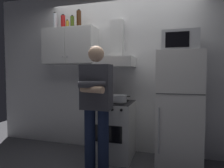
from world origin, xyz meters
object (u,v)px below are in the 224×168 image
person_standing (96,105)px  bottle_olive_oil (72,22)px  range_hood (116,54)px  bottle_soda_red (63,22)px  refrigerator (179,109)px  cooking_pot (120,99)px  bottle_vodka_clear (55,21)px  bottle_spice_jar (67,25)px  bottle_rum_dark (79,19)px  upper_cabinet (70,47)px  microwave (180,41)px  stove_oven (113,129)px

person_standing → bottle_olive_oil: size_ratio=7.42×
range_hood → bottle_soda_red: bearing=179.8°
refrigerator → cooking_pot: refrigerator is taller
range_hood → refrigerator: range_hood is taller
range_hood → bottle_vodka_clear: bearing=-179.4°
bottle_spice_jar → bottle_rum_dark: bearing=-9.8°
upper_cabinet → bottle_spice_jar: size_ratio=5.88×
refrigerator → person_standing: bearing=-148.8°
microwave → cooking_pot: microwave is taller
microwave → bottle_olive_oil: 1.77m
stove_oven → refrigerator: refrigerator is taller
bottle_vodka_clear → range_hood: bearing=0.6°
person_standing → bottle_rum_dark: bearing=129.0°
microwave → bottle_rum_dark: bearing=177.3°
upper_cabinet → bottle_vodka_clear: bearing=-177.9°
bottle_soda_red → cooking_pot: bearing=-13.2°
range_hood → bottle_rum_dark: (-0.62, -0.03, 0.59)m
microwave → bottle_rum_dark: size_ratio=1.67×
stove_oven → bottle_soda_red: bottle_soda_red is taller
person_standing → bottle_spice_jar: bearing=137.3°
microwave → bottle_soda_red: bearing=176.6°
refrigerator → bottle_rum_dark: bearing=176.6°
upper_cabinet → refrigerator: 2.00m
bottle_vodka_clear → person_standing: bearing=-35.0°
bottle_soda_red → bottle_olive_oil: size_ratio=1.11×
microwave → bottle_spice_jar: 1.85m
person_standing → bottle_olive_oil: bearing=133.6°
bottle_soda_red → range_hood: bearing=-0.2°
upper_cabinet → bottle_olive_oil: bottle_olive_oil is taller
range_hood → bottle_vodka_clear: size_ratio=2.59×
upper_cabinet → person_standing: size_ratio=0.55×
refrigerator → bottle_spice_jar: (-1.80, 0.13, 1.32)m
upper_cabinet → bottle_rum_dark: bearing=-9.7°
bottle_spice_jar → bottle_olive_oil: bottle_olive_oil is taller
upper_cabinet → bottle_vodka_clear: (-0.28, -0.01, 0.44)m
stove_oven → bottle_spice_jar: 1.90m
upper_cabinet → cooking_pot: 1.26m
cooking_pot → range_hood: bearing=117.9°
stove_oven → bottle_soda_red: (-0.93, 0.13, 1.73)m
upper_cabinet → refrigerator: bearing=-4.1°
person_standing → bottle_spice_jar: bottle_spice_jar is taller
cooking_pot → bottle_spice_jar: bottle_spice_jar is taller
microwave → bottle_spice_jar: size_ratio=3.14×
bottle_olive_oil → stove_oven: bearing=-10.5°
stove_oven → microwave: size_ratio=1.82×
bottle_spice_jar → cooking_pot: bearing=-14.5°
cooking_pot → bottle_spice_jar: bearing=165.5°
person_standing → cooking_pot: 0.52m
person_standing → bottle_vodka_clear: 1.80m
cooking_pot → bottle_spice_jar: size_ratio=2.02×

